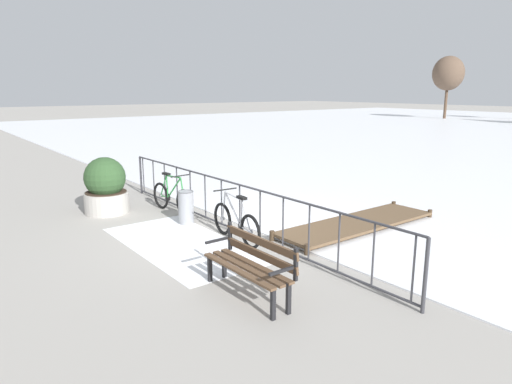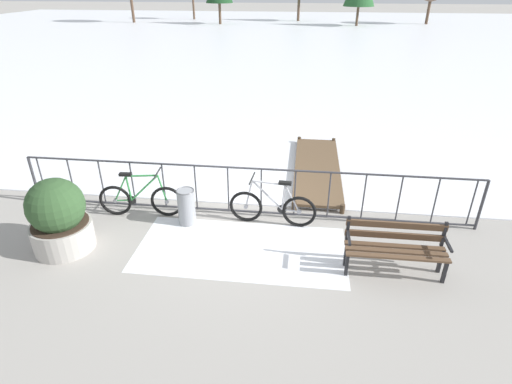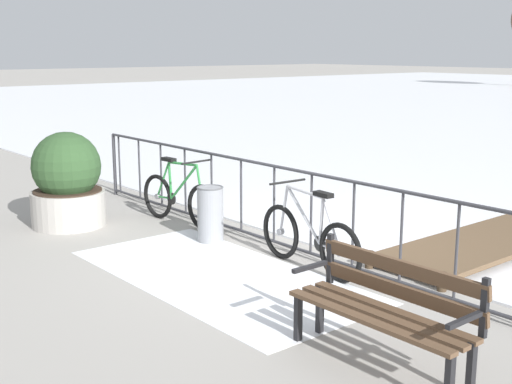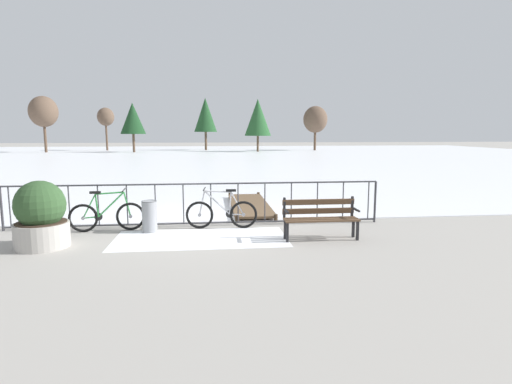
{
  "view_description": "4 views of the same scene",
  "coord_description": "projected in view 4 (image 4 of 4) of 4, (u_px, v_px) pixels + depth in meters",
  "views": [
    {
      "loc": [
        7.54,
        -5.12,
        2.9
      ],
      "look_at": [
        0.47,
        0.31,
        0.88
      ],
      "focal_mm": 31.87,
      "sensor_mm": 36.0,
      "label": 1
    },
    {
      "loc": [
        1.09,
        -7.1,
        4.31
      ],
      "look_at": [
        0.31,
        -0.7,
        0.91
      ],
      "focal_mm": 28.55,
      "sensor_mm": 36.0,
      "label": 2
    },
    {
      "loc": [
        5.87,
        -5.47,
        2.47
      ],
      "look_at": [
        0.17,
        -0.72,
        0.9
      ],
      "focal_mm": 47.33,
      "sensor_mm": 36.0,
      "label": 3
    },
    {
      "loc": [
        0.33,
        -10.06,
        2.3
      ],
      "look_at": [
        1.36,
        -0.75,
        0.94
      ],
      "focal_mm": 29.18,
      "sensor_mm": 36.0,
      "label": 4
    }
  ],
  "objects": [
    {
      "name": "bicycle_near_railing",
      "position": [
        222.0,
        213.0,
        9.93
      ],
      "size": [
        1.71,
        0.52,
        0.97
      ],
      "color": "black",
      "rests_on": "ground"
    },
    {
      "name": "snow_patch",
      "position": [
        201.0,
        238.0,
        9.02
      ],
      "size": [
        3.72,
        1.79,
        0.01
      ],
      "primitive_type": "cube",
      "color": "white",
      "rests_on": "ground"
    },
    {
      "name": "railing_fence",
      "position": [
        197.0,
        204.0,
        10.11
      ],
      "size": [
        9.06,
        0.06,
        1.07
      ],
      "color": "#38383D",
      "rests_on": "ground"
    },
    {
      "name": "tree_extra",
      "position": [
        315.0,
        120.0,
        50.91
      ],
      "size": [
        2.94,
        2.94,
        5.4
      ],
      "color": "brown",
      "rests_on": "ground"
    },
    {
      "name": "park_bench",
      "position": [
        320.0,
        215.0,
        8.97
      ],
      "size": [
        1.6,
        0.48,
        0.89
      ],
      "color": "brown",
      "rests_on": "ground"
    },
    {
      "name": "tree_west_mid",
      "position": [
        106.0,
        117.0,
        50.62
      ],
      "size": [
        2.01,
        2.01,
        5.2
      ],
      "color": "brown",
      "rests_on": "ground"
    },
    {
      "name": "tree_east_mid",
      "position": [
        258.0,
        117.0,
        47.44
      ],
      "size": [
        3.04,
        3.04,
        6.01
      ],
      "color": "brown",
      "rests_on": "ground"
    },
    {
      "name": "wooden_dock",
      "position": [
        249.0,
        205.0,
        12.55
      ],
      "size": [
        1.1,
        4.0,
        0.2
      ],
      "color": "brown",
      "rests_on": "ground"
    },
    {
      "name": "trash_bin",
      "position": [
        150.0,
        216.0,
        9.58
      ],
      "size": [
        0.35,
        0.35,
        0.73
      ],
      "color": "gray",
      "rests_on": "ground"
    },
    {
      "name": "tree_far_west",
      "position": [
        205.0,
        115.0,
        51.31
      ],
      "size": [
        2.81,
        2.81,
        6.45
      ],
      "color": "brown",
      "rests_on": "ground"
    },
    {
      "name": "frozen_pond",
      "position": [
        207.0,
        157.0,
        38.13
      ],
      "size": [
        80.0,
        56.0,
        0.03
      ],
      "primitive_type": "cube",
      "color": "white",
      "rests_on": "ground"
    },
    {
      "name": "ground_plane",
      "position": [
        198.0,
        226.0,
        10.19
      ],
      "size": [
        160.0,
        160.0,
        0.0
      ],
      "primitive_type": "plane",
      "color": "#9E9991"
    },
    {
      "name": "bicycle_second",
      "position": [
        107.0,
        216.0,
        9.65
      ],
      "size": [
        1.71,
        0.52,
        0.97
      ],
      "color": "black",
      "rests_on": "ground"
    },
    {
      "name": "tree_far_east",
      "position": [
        43.0,
        112.0,
        45.54
      ],
      "size": [
        3.06,
        3.06,
        6.16
      ],
      "color": "brown",
      "rests_on": "ground"
    },
    {
      "name": "tree_centre",
      "position": [
        133.0,
        118.0,
        46.08
      ],
      "size": [
        2.76,
        2.76,
        5.48
      ],
      "color": "brown",
      "rests_on": "ground"
    },
    {
      "name": "planter_with_shrub",
      "position": [
        41.0,
        216.0,
        8.27
      ],
      "size": [
        1.04,
        1.04,
        1.35
      ],
      "color": "#ADA8A0",
      "rests_on": "ground"
    }
  ]
}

